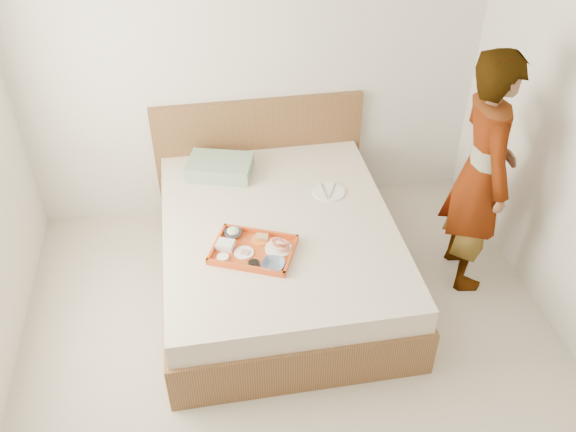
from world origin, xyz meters
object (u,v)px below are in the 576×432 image
(tray, at_px, (253,250))
(person, at_px, (481,174))
(bed, at_px, (279,251))
(dinner_plate, at_px, (329,192))

(tray, height_order, person, person)
(bed, distance_m, dinner_plate, 0.56)
(bed, height_order, dinner_plate, dinner_plate)
(dinner_plate, height_order, person, person)
(dinner_plate, bearing_deg, bed, -146.37)
(tray, xyz_separation_m, person, (1.53, 0.14, 0.31))
(bed, xyz_separation_m, dinner_plate, (0.41, 0.27, 0.27))
(bed, distance_m, person, 1.46)
(dinner_plate, bearing_deg, tray, -137.95)
(bed, relative_size, dinner_plate, 8.45)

